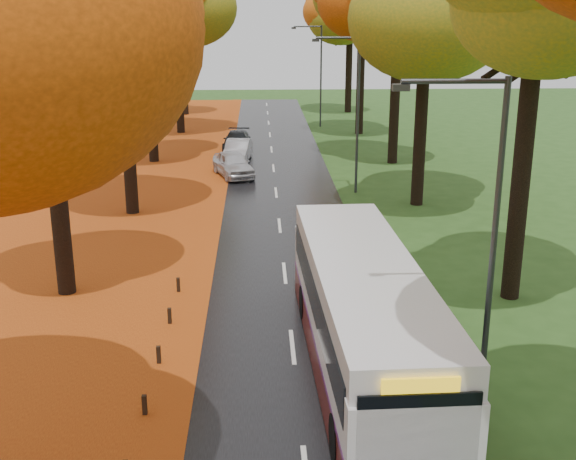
{
  "coord_description": "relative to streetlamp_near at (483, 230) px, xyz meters",
  "views": [
    {
      "loc": [
        -0.91,
        -6.73,
        9.34
      ],
      "look_at": [
        0.0,
        15.04,
        2.6
      ],
      "focal_mm": 45.0,
      "sensor_mm": 36.0,
      "label": 1
    }
  ],
  "objects": [
    {
      "name": "trees_left",
      "position": [
        -11.13,
        19.06,
        4.82
      ],
      "size": [
        9.2,
        74.0,
        13.88
      ],
      "color": "black",
      "rests_on": "ground"
    },
    {
      "name": "centre_line",
      "position": [
        -3.95,
        17.0,
        -4.67
      ],
      "size": [
        0.12,
        90.0,
        0.01
      ],
      "primitive_type": "cube",
      "color": "silver",
      "rests_on": "road"
    },
    {
      "name": "bus",
      "position": [
        -2.15,
        2.53,
        -3.07
      ],
      "size": [
        3.01,
        11.7,
        3.06
      ],
      "rotation": [
        0.0,
        0.0,
        0.03
      ],
      "color": "#460D0A",
      "rests_on": "road"
    },
    {
      "name": "streetlamp_mid",
      "position": [
        0.0,
        22.0,
        0.0
      ],
      "size": [
        2.45,
        0.18,
        8.0
      ],
      "color": "#333538",
      "rests_on": "ground"
    },
    {
      "name": "streetlamp_near",
      "position": [
        0.0,
        0.0,
        0.0
      ],
      "size": [
        2.45,
        0.18,
        8.0
      ],
      "color": "#333538",
      "rests_on": "ground"
    },
    {
      "name": "streetlamp_far",
      "position": [
        0.0,
        44.0,
        0.0
      ],
      "size": [
        2.45,
        0.18,
        8.0
      ],
      "color": "#333538",
      "rests_on": "ground"
    },
    {
      "name": "car_silver",
      "position": [
        -6.13,
        30.12,
        -3.99
      ],
      "size": [
        1.89,
        4.26,
        1.36
      ],
      "primitive_type": "imported",
      "rotation": [
        0.0,
        0.0,
        -0.11
      ],
      "color": "#94969B",
      "rests_on": "road"
    },
    {
      "name": "car_dark",
      "position": [
        -6.3,
        33.99,
        -4.05
      ],
      "size": [
        1.96,
        4.36,
        1.24
      ],
      "primitive_type": "imported",
      "rotation": [
        0.0,
        0.0,
        -0.05
      ],
      "color": "black",
      "rests_on": "road"
    },
    {
      "name": "leaf_verge",
      "position": [
        -12.95,
        17.0,
        -4.7
      ],
      "size": [
        12.0,
        90.0,
        0.02
      ],
      "primitive_type": "cube",
      "color": "maroon",
      "rests_on": "ground"
    },
    {
      "name": "leaf_drift",
      "position": [
        -7.0,
        17.0,
        -4.67
      ],
      "size": [
        0.9,
        90.0,
        0.01
      ],
      "primitive_type": "cube",
      "color": "#BF5713",
      "rests_on": "road"
    },
    {
      "name": "road",
      "position": [
        -3.95,
        17.0,
        -4.69
      ],
      "size": [
        6.5,
        90.0,
        0.04
      ],
      "primitive_type": "cube",
      "color": "black",
      "rests_on": "ground"
    },
    {
      "name": "car_white",
      "position": [
        -6.3,
        25.94,
        -3.96
      ],
      "size": [
        2.85,
        4.48,
        1.42
      ],
      "primitive_type": "imported",
      "rotation": [
        0.0,
        0.0,
        0.31
      ],
      "color": "#BABBBF",
      "rests_on": "road"
    }
  ]
}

